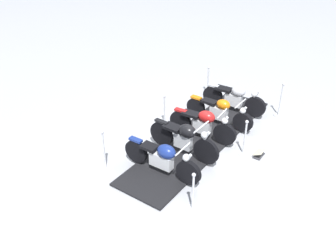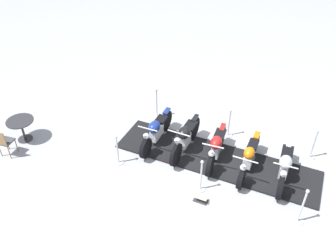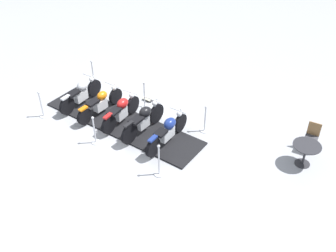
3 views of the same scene
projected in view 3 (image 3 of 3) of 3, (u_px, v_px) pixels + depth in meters
The scene contains 16 objects.
ground_plane at pixel (122, 123), 13.71m from camera, with size 80.00×80.00×0.00m, color #A8AAB2.
display_platform at pixel (122, 123), 13.69m from camera, with size 6.14×1.52×0.06m, color black.
motorcycle_navy at pixel (168, 131), 12.51m from camera, with size 0.62×2.22×0.96m.
motorcycle_black at pixel (144, 119), 12.93m from camera, with size 0.69×2.15×1.05m.
motorcycle_maroon at pixel (121, 111), 13.41m from camera, with size 0.66×2.05×0.96m.
motorcycle_copper at pixel (101, 103), 13.89m from camera, with size 0.69×2.23×0.89m.
motorcycle_chrome at pixel (81, 93), 14.32m from camera, with size 0.65×2.13×0.98m.
stanchion_left_mid at pixel (95, 134), 12.63m from camera, with size 0.30×0.30×1.05m.
stanchion_left_rear at pixel (42, 108), 13.83m from camera, with size 0.29×0.29×1.06m.
stanchion_right_front at pixel (205, 122), 13.15m from camera, with size 0.30×0.30×1.04m.
stanchion_right_rear at pixel (94, 77), 15.54m from camera, with size 0.31×0.31×1.15m.
stanchion_left_front at pixel (159, 165), 11.41m from camera, with size 0.31×0.31×1.14m.
stanchion_right_mid at pixel (145, 98), 14.34m from camera, with size 0.29×0.29×1.07m.
info_placard at pixel (148, 99), 14.86m from camera, with size 0.41×0.27×0.20m.
cafe_table at pixel (306, 150), 11.67m from camera, with size 0.85×0.85×0.75m.
cafe_chair_near_table at pixel (312, 135), 12.25m from camera, with size 0.47×0.47×0.98m.
Camera 3 is at (8.49, -7.21, 8.15)m, focal length 41.32 mm.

